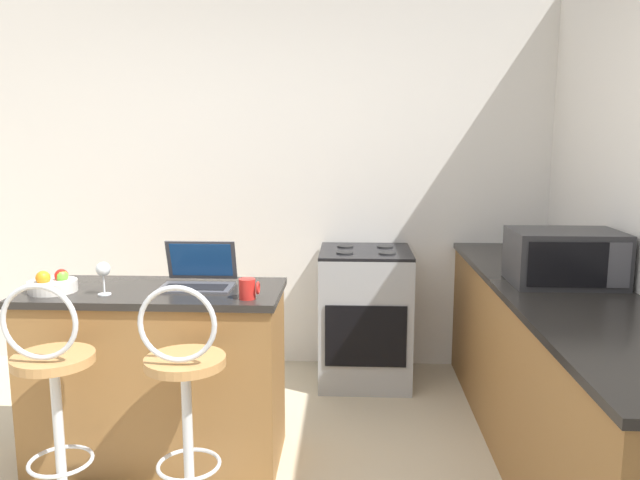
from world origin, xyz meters
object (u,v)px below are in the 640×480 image
object	(u,v)px
microwave	(565,257)
mug_white	(521,253)
bar_stool_near	(55,407)
stove_range	(365,316)
mug_blue	(531,247)
laptop	(199,275)
fruit_bowl	(53,284)
wine_glass_short	(103,271)
mug_red	(248,289)
bar_stool_far	(186,409)

from	to	relation	value
microwave	mug_white	world-z (taller)	microwave
bar_stool_near	stove_range	xyz separation A→B (m)	(1.35, 1.63, -0.06)
microwave	mug_blue	distance (m)	0.81
laptop	mug_white	bearing A→B (deg)	23.24
bar_stool_near	fruit_bowl	distance (m)	0.64
bar_stool_near	fruit_bowl	size ratio (longest dim) A/B	4.66
wine_glass_short	mug_white	distance (m)	2.41
stove_range	mug_red	xyz separation A→B (m)	(-0.57, -1.29, 0.50)
stove_range	mug_red	bearing A→B (deg)	-113.95
fruit_bowl	bar_stool_far	bearing A→B (deg)	-30.00
bar_stool_near	mug_white	size ratio (longest dim) A/B	10.98
stove_range	mug_red	size ratio (longest dim) A/B	9.58
bar_stool_near	stove_range	size ratio (longest dim) A/B	1.17
laptop	microwave	world-z (taller)	microwave
wine_glass_short	laptop	bearing A→B (deg)	25.86
microwave	bar_stool_far	bearing A→B (deg)	-157.82
mug_white	fruit_bowl	bearing A→B (deg)	-159.53
stove_range	mug_blue	world-z (taller)	mug_blue
stove_range	wine_glass_short	xyz separation A→B (m)	(-1.27, -1.25, 0.57)
laptop	microwave	distance (m)	1.86
mug_white	mug_blue	xyz separation A→B (m)	(0.11, 0.17, 0.00)
mug_red	microwave	bearing A→B (deg)	13.61
stove_range	wine_glass_short	world-z (taller)	wine_glass_short
mug_blue	mug_red	bearing A→B (deg)	-143.85
fruit_bowl	laptop	bearing A→B (deg)	12.61
bar_stool_far	microwave	size ratio (longest dim) A/B	1.99
bar_stool_far	wine_glass_short	xyz separation A→B (m)	(-0.48, 0.39, 0.51)
microwave	laptop	bearing A→B (deg)	-175.70
wine_glass_short	fruit_bowl	bearing A→B (deg)	170.45
microwave	fruit_bowl	size ratio (longest dim) A/B	2.34
bar_stool_far	mug_white	xyz separation A→B (m)	(1.73, 1.36, 0.44)
bar_stool_near	laptop	world-z (taller)	laptop
mug_blue	fruit_bowl	xyz separation A→B (m)	(-2.58, -1.09, -0.01)
microwave	mug_red	distance (m)	1.61
mug_blue	bar_stool_far	bearing A→B (deg)	-140.19
stove_range	mug_red	world-z (taller)	mug_red
bar_stool_far	wine_glass_short	world-z (taller)	bar_stool_far
bar_stool_far	mug_white	bearing A→B (deg)	38.20
mug_red	mug_white	distance (m)	1.82
wine_glass_short	mug_red	xyz separation A→B (m)	(0.70, -0.04, -0.07)
laptop	stove_range	distance (m)	1.45
laptop	wine_glass_short	world-z (taller)	laptop
stove_range	wine_glass_short	size ratio (longest dim) A/B	5.73
microwave	mug_white	bearing A→B (deg)	94.47
laptop	mug_blue	distance (m)	2.13
laptop	fruit_bowl	bearing A→B (deg)	-167.39
stove_range	mug_red	distance (m)	1.49
mug_red	mug_blue	xyz separation A→B (m)	(1.62, 1.18, -0.00)
wine_glass_short	fruit_bowl	xyz separation A→B (m)	(-0.27, 0.05, -0.08)
bar_stool_far	mug_white	world-z (taller)	bar_stool_far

